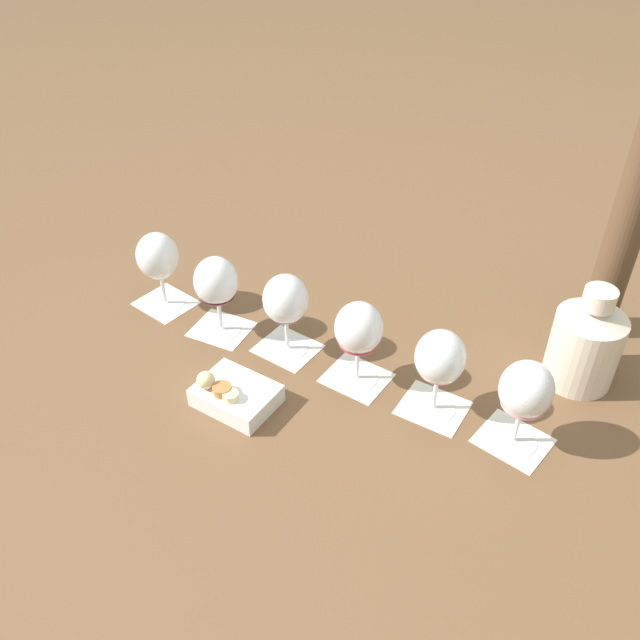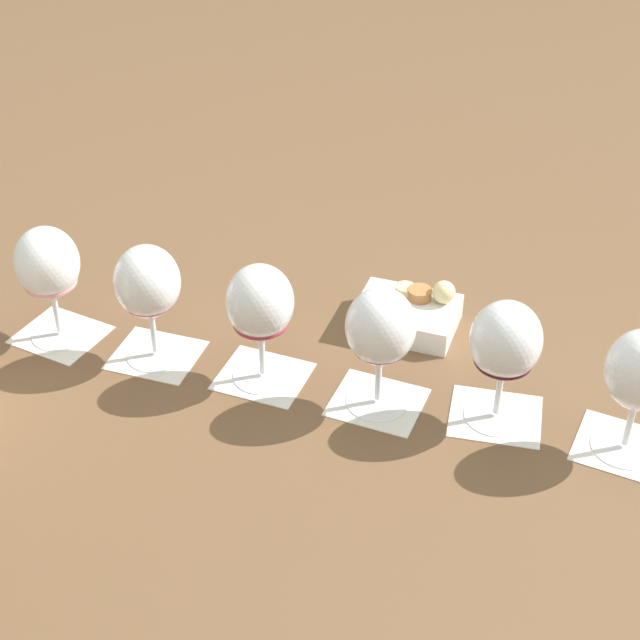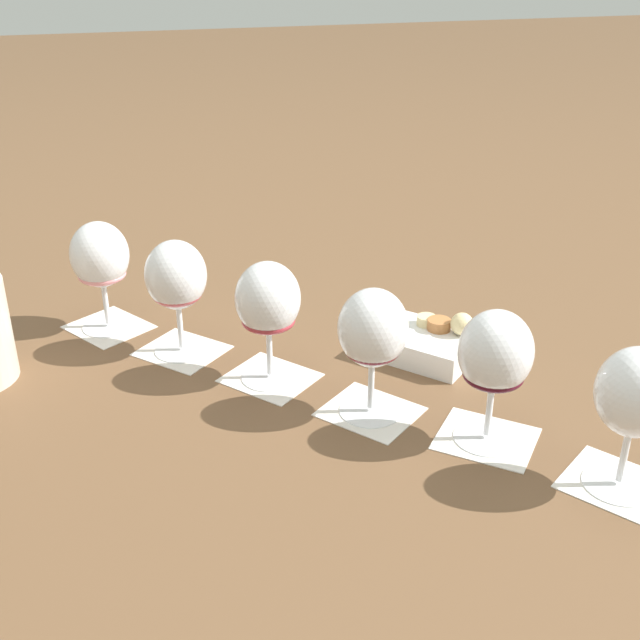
% 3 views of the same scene
% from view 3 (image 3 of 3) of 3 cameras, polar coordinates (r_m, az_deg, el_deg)
% --- Properties ---
extents(ground_plane, '(8.00, 8.00, 0.00)m').
position_cam_3_polar(ground_plane, '(1.02, 0.16, -5.22)').
color(ground_plane, brown).
extents(tasting_card_0, '(0.14, 0.14, 0.00)m').
position_cam_3_polar(tasting_card_0, '(1.22, -14.78, -0.46)').
color(tasting_card_0, silver).
rests_on(tasting_card_0, ground_plane).
extents(tasting_card_1, '(0.14, 0.14, 0.00)m').
position_cam_3_polar(tasting_card_1, '(1.13, -9.77, -2.14)').
color(tasting_card_1, silver).
rests_on(tasting_card_1, ground_plane).
extents(tasting_card_2, '(0.14, 0.14, 0.00)m').
position_cam_3_polar(tasting_card_2, '(1.05, -3.56, -4.10)').
color(tasting_card_2, silver).
rests_on(tasting_card_2, ground_plane).
extents(tasting_card_3, '(0.14, 0.14, 0.00)m').
position_cam_3_polar(tasting_card_3, '(0.98, 3.59, -6.50)').
color(tasting_card_3, silver).
rests_on(tasting_card_3, ground_plane).
extents(tasting_card_4, '(0.14, 0.14, 0.00)m').
position_cam_3_polar(tasting_card_4, '(0.95, 11.73, -8.24)').
color(tasting_card_4, silver).
rests_on(tasting_card_4, ground_plane).
extents(tasting_card_5, '(0.14, 0.14, 0.00)m').
position_cam_3_polar(tasting_card_5, '(0.92, 20.44, -10.91)').
color(tasting_card_5, silver).
rests_on(tasting_card_5, ground_plane).
extents(wine_glass_0, '(0.08, 0.08, 0.16)m').
position_cam_3_polar(wine_glass_0, '(1.18, -15.36, 4.13)').
color(wine_glass_0, white).
rests_on(wine_glass_0, tasting_card_0).
extents(wine_glass_1, '(0.08, 0.08, 0.16)m').
position_cam_3_polar(wine_glass_1, '(1.08, -10.19, 2.75)').
color(wine_glass_1, white).
rests_on(wine_glass_1, tasting_card_1).
extents(wine_glass_2, '(0.08, 0.08, 0.16)m').
position_cam_3_polar(wine_glass_2, '(1.00, -3.72, 1.11)').
color(wine_glass_2, white).
rests_on(wine_glass_2, tasting_card_2).
extents(wine_glass_3, '(0.08, 0.08, 0.16)m').
position_cam_3_polar(wine_glass_3, '(0.93, 3.77, -1.04)').
color(wine_glass_3, white).
rests_on(wine_glass_3, tasting_card_3).
extents(wine_glass_4, '(0.08, 0.08, 0.16)m').
position_cam_3_polar(wine_glass_4, '(0.90, 12.34, -2.68)').
color(wine_glass_4, white).
rests_on(wine_glass_4, tasting_card_4).
extents(wine_glass_5, '(0.08, 0.08, 0.16)m').
position_cam_3_polar(wine_glass_5, '(0.86, 21.52, -5.30)').
color(wine_glass_5, white).
rests_on(wine_glass_5, tasting_card_5).
extents(snack_dish, '(0.16, 0.16, 0.07)m').
position_cam_3_polar(snack_dish, '(1.10, 7.59, -1.58)').
color(snack_dish, white).
rests_on(snack_dish, ground_plane).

